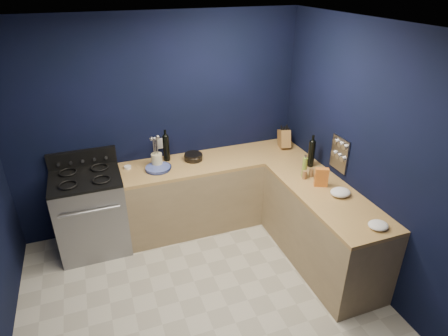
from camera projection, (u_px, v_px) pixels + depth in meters
name	position (u px, v px, depth m)	size (l,w,h in m)	color
floor	(207.00, 313.00, 3.71)	(3.50, 3.50, 0.02)	#B8B2A1
ceiling	(198.00, 31.00, 2.50)	(3.50, 3.50, 0.02)	silver
wall_back	(159.00, 126.00, 4.57)	(3.50, 0.02, 2.60)	black
wall_right	(378.00, 165.00, 3.64)	(0.02, 3.50, 2.60)	black
cab_back	(216.00, 192.00, 4.88)	(2.30, 0.63, 0.86)	#907955
top_back	(216.00, 161.00, 4.68)	(2.30, 0.63, 0.04)	olive
cab_right	(321.00, 229.00, 4.18)	(0.63, 1.67, 0.86)	#907955
top_right	(327.00, 194.00, 3.97)	(0.63, 1.67, 0.04)	olive
gas_range	(92.00, 214.00, 4.39)	(0.76, 0.66, 0.92)	gray
oven_door	(93.00, 230.00, 4.13)	(0.59, 0.02, 0.42)	black
cooktop	(85.00, 178.00, 4.17)	(0.76, 0.66, 0.03)	black
backguard	(82.00, 158.00, 4.37)	(0.76, 0.06, 0.20)	black
spice_panel	(340.00, 154.00, 4.15)	(0.02, 0.28, 0.38)	gray
wall_outlet	(161.00, 143.00, 4.65)	(0.09, 0.02, 0.13)	white
plate_stack	(158.00, 168.00, 4.42)	(0.29, 0.29, 0.04)	#415099
ramekin	(128.00, 167.00, 4.44)	(0.08, 0.08, 0.03)	white
utensil_crock	(157.00, 160.00, 4.47)	(0.13, 0.13, 0.16)	beige
wine_bottle_back	(166.00, 148.00, 4.57)	(0.08, 0.08, 0.31)	black
lemon_basket	(193.00, 157.00, 4.63)	(0.22, 0.22, 0.08)	black
knife_block	(284.00, 139.00, 4.95)	(0.13, 0.21, 0.23)	brown
wine_bottle_right	(311.00, 154.00, 4.44)	(0.08, 0.08, 0.31)	black
oil_bottle	(305.00, 167.00, 4.22)	(0.05, 0.05, 0.24)	olive
spice_jar_near	(311.00, 172.00, 4.25)	(0.05, 0.05, 0.10)	olive
spice_jar_far	(305.00, 175.00, 4.21)	(0.05, 0.05, 0.10)	olive
crouton_bag	(321.00, 177.00, 4.05)	(0.14, 0.07, 0.21)	#B22D26
towel_front	(340.00, 192.00, 3.90)	(0.21, 0.18, 0.08)	white
towel_end	(378.00, 225.00, 3.41)	(0.19, 0.17, 0.06)	white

